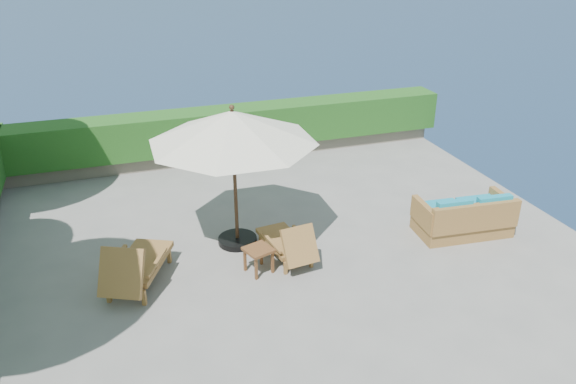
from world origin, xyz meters
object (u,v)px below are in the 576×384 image
object	(u,v)px
lounge_left	(135,266)
side_table	(259,253)
lounge_right	(288,242)
patio_umbrella	(233,128)
wicker_loveseat	(464,218)

from	to	relation	value
lounge_left	side_table	bearing A→B (deg)	19.71
lounge_left	lounge_right	size ratio (longest dim) A/B	1.20
patio_umbrella	side_table	world-z (taller)	patio_umbrella
lounge_left	lounge_right	bearing A→B (deg)	25.78
patio_umbrella	side_table	size ratio (longest dim) A/B	7.09
lounge_left	lounge_right	xyz separation A→B (m)	(2.73, 0.01, -0.06)
side_table	wicker_loveseat	xyz separation A→B (m)	(4.27, 0.04, -0.04)
side_table	lounge_left	bearing A→B (deg)	174.20
patio_umbrella	lounge_right	bearing A→B (deg)	-49.72
side_table	lounge_right	bearing A→B (deg)	19.74
patio_umbrella	lounge_left	distance (m)	2.91
side_table	wicker_loveseat	size ratio (longest dim) A/B	0.30
lounge_left	lounge_right	world-z (taller)	lounge_left
lounge_right	side_table	distance (m)	0.67
lounge_left	side_table	world-z (taller)	lounge_left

